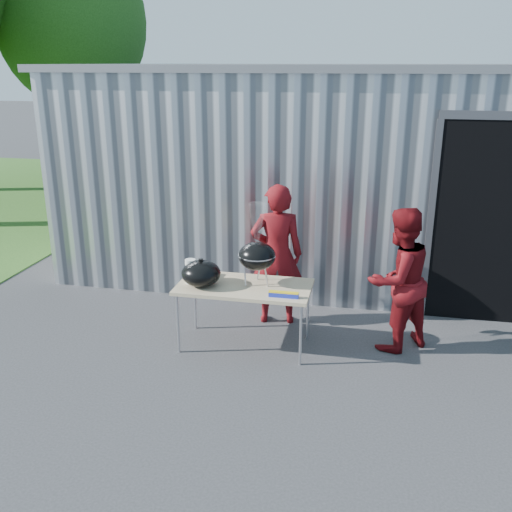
% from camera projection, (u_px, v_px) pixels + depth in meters
% --- Properties ---
extents(ground, '(80.00, 80.00, 0.00)m').
position_uv_depth(ground, '(237.00, 361.00, 6.28)').
color(ground, '#313134').
extents(building, '(8.20, 6.20, 3.10)m').
position_uv_depth(building, '(350.00, 159.00, 9.85)').
color(building, silver).
rests_on(building, ground).
extents(tree_far, '(3.80, 3.80, 6.29)m').
position_uv_depth(tree_far, '(72.00, 22.00, 14.57)').
color(tree_far, '#442D19').
rests_on(tree_far, ground).
extents(folding_table, '(1.50, 0.75, 0.75)m').
position_uv_depth(folding_table, '(244.00, 289.00, 6.41)').
color(folding_table, tan).
rests_on(folding_table, ground).
extents(kettle_grill, '(0.42, 0.42, 0.93)m').
position_uv_depth(kettle_grill, '(257.00, 248.00, 6.30)').
color(kettle_grill, black).
rests_on(kettle_grill, folding_table).
extents(grill_lid, '(0.44, 0.44, 0.32)m').
position_uv_depth(grill_lid, '(201.00, 273.00, 6.35)').
color(grill_lid, black).
rests_on(grill_lid, folding_table).
extents(paper_towels, '(0.12, 0.12, 0.28)m').
position_uv_depth(paper_towels, '(191.00, 271.00, 6.42)').
color(paper_towels, white).
rests_on(paper_towels, folding_table).
extents(white_tub, '(0.20, 0.15, 0.10)m').
position_uv_depth(white_tub, '(202.00, 272.00, 6.66)').
color(white_tub, white).
rests_on(white_tub, folding_table).
extents(foil_box, '(0.32, 0.05, 0.06)m').
position_uv_depth(foil_box, '(284.00, 295.00, 6.06)').
color(foil_box, '#1B2AB2').
rests_on(foil_box, folding_table).
extents(person_cook, '(0.71, 0.54, 1.77)m').
position_uv_depth(person_cook, '(277.00, 255.00, 6.99)').
color(person_cook, '#630C11').
rests_on(person_cook, ground).
extents(person_bystander, '(1.02, 1.00, 1.65)m').
position_uv_depth(person_bystander, '(398.00, 280.00, 6.34)').
color(person_bystander, '#630C11').
rests_on(person_bystander, ground).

